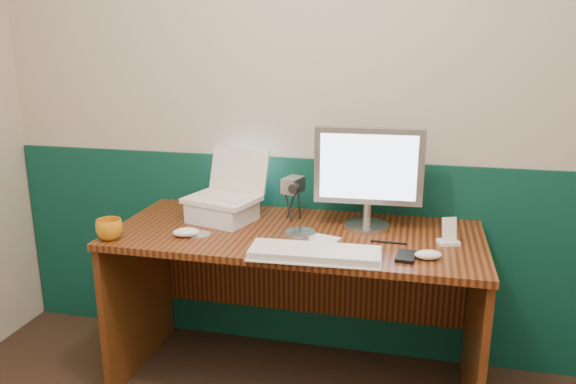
% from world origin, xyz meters
% --- Properties ---
extents(back_wall, '(3.50, 0.04, 2.50)m').
position_xyz_m(back_wall, '(0.00, 1.75, 1.25)').
color(back_wall, '#B8AE9B').
rests_on(back_wall, ground).
extents(wainscot, '(3.48, 0.02, 1.00)m').
position_xyz_m(wainscot, '(0.00, 1.74, 0.50)').
color(wainscot, '#083629').
rests_on(wainscot, ground).
extents(desk, '(1.60, 0.70, 0.75)m').
position_xyz_m(desk, '(-0.14, 1.38, 0.38)').
color(desk, '#3B120A').
rests_on(desk, ground).
extents(laptop_riser, '(0.32, 0.29, 0.09)m').
position_xyz_m(laptop_riser, '(-0.50, 1.45, 0.80)').
color(laptop_riser, silver).
rests_on(laptop_riser, desk).
extents(laptop, '(0.36, 0.31, 0.26)m').
position_xyz_m(laptop, '(-0.50, 1.45, 0.97)').
color(laptop, white).
rests_on(laptop, laptop_riser).
extents(monitor, '(0.47, 0.16, 0.47)m').
position_xyz_m(monitor, '(0.16, 1.51, 0.98)').
color(monitor, '#A0A1A5').
rests_on(monitor, desk).
extents(keyboard, '(0.51, 0.19, 0.03)m').
position_xyz_m(keyboard, '(-0.00, 1.11, 0.76)').
color(keyboard, silver).
rests_on(keyboard, desk).
extents(mouse_right, '(0.12, 0.09, 0.04)m').
position_xyz_m(mouse_right, '(0.42, 1.19, 0.77)').
color(mouse_right, white).
rests_on(mouse_right, desk).
extents(mouse_left, '(0.13, 0.11, 0.04)m').
position_xyz_m(mouse_left, '(-0.58, 1.21, 0.77)').
color(mouse_left, white).
rests_on(mouse_left, desk).
extents(mug, '(0.15, 0.15, 0.09)m').
position_xyz_m(mug, '(-0.88, 1.11, 0.79)').
color(mug, orange).
rests_on(mug, desk).
extents(camcorder, '(0.13, 0.16, 0.21)m').
position_xyz_m(camcorder, '(-0.19, 1.54, 0.86)').
color(camcorder, '#AEAEB3').
rests_on(camcorder, desk).
extents(cd_spindle, '(0.13, 0.13, 0.03)m').
position_xyz_m(cd_spindle, '(-0.10, 1.31, 0.76)').
color(cd_spindle, silver).
rests_on(cd_spindle, desk).
extents(cd_loose_a, '(0.11, 0.11, 0.00)m').
position_xyz_m(cd_loose_a, '(-0.54, 1.25, 0.75)').
color(cd_loose_a, silver).
rests_on(cd_loose_a, desk).
extents(pen, '(0.15, 0.01, 0.01)m').
position_xyz_m(pen, '(0.26, 1.33, 0.75)').
color(pen, black).
rests_on(pen, desk).
extents(papers, '(0.19, 0.15, 0.00)m').
position_xyz_m(papers, '(-0.03, 1.31, 0.75)').
color(papers, silver).
rests_on(papers, desk).
extents(dock, '(0.10, 0.09, 0.02)m').
position_xyz_m(dock, '(0.50, 1.38, 0.76)').
color(dock, white).
rests_on(dock, desk).
extents(music_player, '(0.06, 0.05, 0.10)m').
position_xyz_m(music_player, '(0.50, 1.38, 0.81)').
color(music_player, white).
rests_on(music_player, dock).
extents(pda, '(0.08, 0.13, 0.01)m').
position_xyz_m(pda, '(0.34, 1.18, 0.76)').
color(pda, black).
rests_on(pda, desk).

